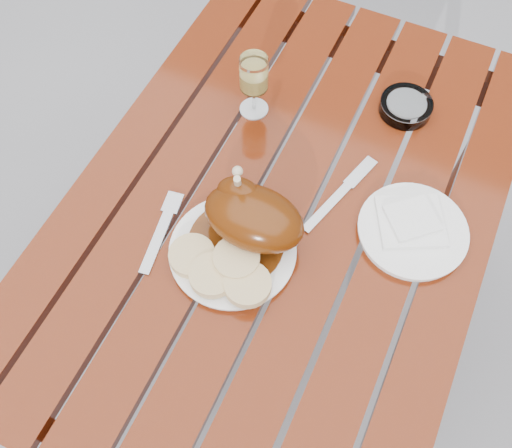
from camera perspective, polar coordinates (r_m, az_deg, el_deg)
The scene contains 11 objects.
ground at distance 1.81m, azimuth 1.65°, elevation -10.39°, with size 60.00×60.00×0.00m, color slate.
table at distance 1.46m, azimuth 2.02°, elevation -5.62°, with size 0.80×1.20×0.75m, color maroon.
dinner_plate at distance 1.07m, azimuth -2.34°, elevation -2.74°, with size 0.24×0.24×0.02m, color white.
roast_duck at distance 1.03m, azimuth -0.51°, elevation 0.85°, with size 0.21×0.19×0.14m.
bread_dumplings at distance 1.03m, azimuth -3.43°, elevation -4.44°, with size 0.20×0.13×0.03m.
wine_glass at distance 1.21m, azimuth -0.21°, elevation 13.65°, with size 0.06×0.06×0.15m, color #E0CA66.
side_plate at distance 1.12m, azimuth 15.38°, elevation -0.68°, with size 0.21×0.21×0.02m, color white.
napkin at distance 1.12m, azimuth 15.21°, elevation 0.25°, with size 0.12×0.11×0.01m, color white.
ashtray at distance 1.29m, azimuth 14.74°, elevation 11.29°, with size 0.11×0.11×0.03m, color #B2B7BC.
fork at distance 1.10m, azimuth -9.64°, elevation -1.13°, with size 0.02×0.17×0.01m, color gray.
knife at distance 1.14m, azimuth 7.89°, elevation 2.47°, with size 0.02×0.19×0.01m, color gray.
Camera 1 is at (0.20, -0.55, 1.71)m, focal length 40.00 mm.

